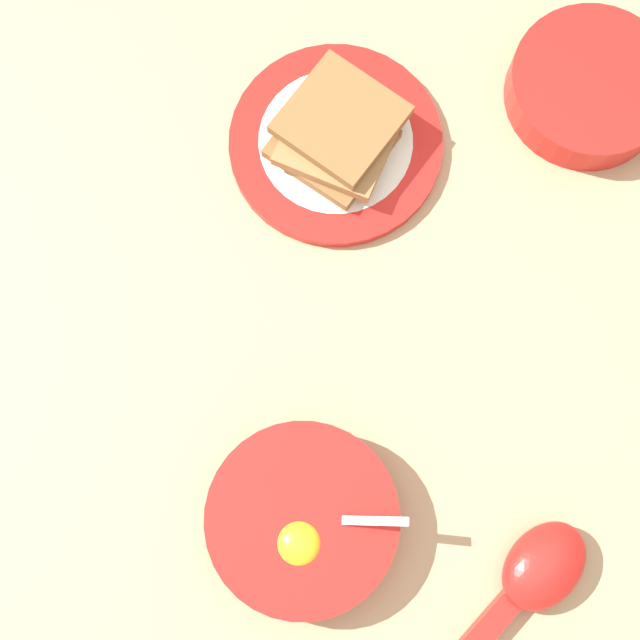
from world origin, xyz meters
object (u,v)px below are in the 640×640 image
(egg_bowl, at_px, (303,520))
(toast_plate, at_px, (336,143))
(soup_spoon, at_px, (534,577))
(toast_sandwich, at_px, (337,133))
(congee_bowl, at_px, (590,86))

(egg_bowl, height_order, toast_plate, egg_bowl)
(toast_plate, height_order, soup_spoon, soup_spoon)
(toast_sandwich, height_order, congee_bowl, toast_sandwich)
(soup_spoon, distance_m, congee_bowl, 0.43)
(egg_bowl, bearing_deg, toast_sandwich, 68.68)
(soup_spoon, height_order, congee_bowl, congee_bowl)
(congee_bowl, bearing_deg, soup_spoon, -115.84)
(soup_spoon, xyz_separation_m, congee_bowl, (0.19, 0.39, 0.00))
(toast_sandwich, bearing_deg, toast_plate, 122.61)
(egg_bowl, relative_size, congee_bowl, 1.07)
(soup_spoon, bearing_deg, toast_sandwich, 96.22)
(egg_bowl, bearing_deg, toast_plate, 68.91)
(egg_bowl, height_order, soup_spoon, egg_bowl)
(egg_bowl, distance_m, toast_plate, 0.33)
(toast_sandwich, distance_m, soup_spoon, 0.41)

